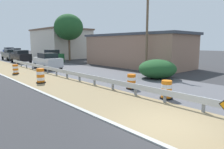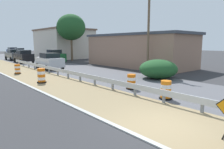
{
  "view_description": "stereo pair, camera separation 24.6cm",
  "coord_description": "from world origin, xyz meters",
  "px_view_note": "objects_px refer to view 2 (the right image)",
  "views": [
    {
      "loc": [
        -6.29,
        -4.09,
        3.11
      ],
      "look_at": [
        2.96,
        6.17,
        0.94
      ],
      "focal_mm": 32.31,
      "sensor_mm": 36.0,
      "label": 1
    },
    {
      "loc": [
        -6.1,
        -4.25,
        3.11
      ],
      "look_at": [
        2.96,
        6.17,
        0.94
      ],
      "focal_mm": 32.31,
      "sensor_mm": 36.0,
      "label": 2
    }
  ],
  "objects_px": {
    "car_trailing_near_lane": "(55,56)",
    "car_trailing_far_lane": "(14,55)",
    "traffic_barrel_mid": "(41,76)",
    "car_mid_far_lane": "(13,51)",
    "car_distant_a": "(20,52)",
    "traffic_barrel_far": "(17,70)",
    "traffic_barrel_nearest": "(166,91)",
    "car_lead_far_lane": "(24,56)",
    "utility_pole_near": "(148,30)",
    "traffic_barrel_close": "(131,82)",
    "car_lead_near_lane": "(49,61)"
  },
  "relations": [
    {
      "from": "traffic_barrel_nearest",
      "to": "car_trailing_near_lane",
      "type": "bearing_deg",
      "value": 79.26
    },
    {
      "from": "car_mid_far_lane",
      "to": "utility_pole_near",
      "type": "xyz_separation_m",
      "value": [
        2.43,
        -40.5,
        3.42
      ]
    },
    {
      "from": "traffic_barrel_close",
      "to": "car_lead_near_lane",
      "type": "bearing_deg",
      "value": 88.22
    },
    {
      "from": "traffic_barrel_far",
      "to": "car_mid_far_lane",
      "type": "relative_size",
      "value": 0.22
    },
    {
      "from": "traffic_barrel_mid",
      "to": "traffic_barrel_nearest",
      "type": "bearing_deg",
      "value": -69.63
    },
    {
      "from": "traffic_barrel_nearest",
      "to": "car_lead_near_lane",
      "type": "distance_m",
      "value": 17.13
    },
    {
      "from": "traffic_barrel_far",
      "to": "utility_pole_near",
      "type": "relative_size",
      "value": 0.12
    },
    {
      "from": "car_mid_far_lane",
      "to": "car_lead_near_lane",
      "type": "bearing_deg",
      "value": -8.13
    },
    {
      "from": "traffic_barrel_nearest",
      "to": "car_lead_far_lane",
      "type": "xyz_separation_m",
      "value": [
        0.98,
        27.19,
        0.54
      ]
    },
    {
      "from": "traffic_barrel_far",
      "to": "utility_pole_near",
      "type": "bearing_deg",
      "value": -36.54
    },
    {
      "from": "traffic_barrel_mid",
      "to": "car_lead_near_lane",
      "type": "bearing_deg",
      "value": 62.14
    },
    {
      "from": "traffic_barrel_close",
      "to": "traffic_barrel_mid",
      "type": "relative_size",
      "value": 0.88
    },
    {
      "from": "traffic_barrel_mid",
      "to": "car_lead_near_lane",
      "type": "distance_m",
      "value": 9.01
    },
    {
      "from": "traffic_barrel_far",
      "to": "car_trailing_near_lane",
      "type": "relative_size",
      "value": 0.24
    },
    {
      "from": "traffic_barrel_nearest",
      "to": "car_lead_near_lane",
      "type": "relative_size",
      "value": 0.22
    },
    {
      "from": "traffic_barrel_nearest",
      "to": "car_lead_near_lane",
      "type": "xyz_separation_m",
      "value": [
        0.81,
        17.1,
        0.49
      ]
    },
    {
      "from": "car_trailing_near_lane",
      "to": "car_trailing_far_lane",
      "type": "height_order",
      "value": "car_trailing_near_lane"
    },
    {
      "from": "car_mid_far_lane",
      "to": "traffic_barrel_mid",
      "type": "bearing_deg",
      "value": -12.65
    },
    {
      "from": "car_lead_far_lane",
      "to": "car_trailing_far_lane",
      "type": "xyz_separation_m",
      "value": [
        0.33,
        6.67,
        -0.01
      ]
    },
    {
      "from": "traffic_barrel_nearest",
      "to": "car_trailing_near_lane",
      "type": "xyz_separation_m",
      "value": [
        4.41,
        23.26,
        0.57
      ]
    },
    {
      "from": "traffic_barrel_nearest",
      "to": "car_distant_a",
      "type": "relative_size",
      "value": 0.26
    },
    {
      "from": "traffic_barrel_far",
      "to": "utility_pole_near",
      "type": "xyz_separation_m",
      "value": [
        10.76,
        -7.98,
        4.0
      ]
    },
    {
      "from": "car_distant_a",
      "to": "car_lead_near_lane",
      "type": "bearing_deg",
      "value": -9.17
    },
    {
      "from": "traffic_barrel_nearest",
      "to": "traffic_barrel_far",
      "type": "height_order",
      "value": "traffic_barrel_nearest"
    },
    {
      "from": "traffic_barrel_close",
      "to": "car_trailing_near_lane",
      "type": "relative_size",
      "value": 0.24
    },
    {
      "from": "traffic_barrel_far",
      "to": "car_trailing_far_lane",
      "type": "height_order",
      "value": "car_trailing_far_lane"
    },
    {
      "from": "traffic_barrel_close",
      "to": "car_trailing_far_lane",
      "type": "bearing_deg",
      "value": 88.26
    },
    {
      "from": "traffic_barrel_mid",
      "to": "car_lead_far_lane",
      "type": "relative_size",
      "value": 0.27
    },
    {
      "from": "traffic_barrel_mid",
      "to": "utility_pole_near",
      "type": "bearing_deg",
      "value": -9.85
    },
    {
      "from": "traffic_barrel_mid",
      "to": "car_distant_a",
      "type": "relative_size",
      "value": 0.29
    },
    {
      "from": "traffic_barrel_nearest",
      "to": "car_lead_far_lane",
      "type": "bearing_deg",
      "value": 87.93
    },
    {
      "from": "traffic_barrel_close",
      "to": "car_distant_a",
      "type": "distance_m",
      "value": 39.8
    },
    {
      "from": "car_trailing_near_lane",
      "to": "car_distant_a",
      "type": "height_order",
      "value": "car_trailing_near_lane"
    },
    {
      "from": "traffic_barrel_nearest",
      "to": "traffic_barrel_close",
      "type": "relative_size",
      "value": 1.03
    },
    {
      "from": "traffic_barrel_mid",
      "to": "traffic_barrel_far",
      "type": "height_order",
      "value": "traffic_barrel_mid"
    },
    {
      "from": "car_trailing_far_lane",
      "to": "car_distant_a",
      "type": "relative_size",
      "value": 1.19
    },
    {
      "from": "car_trailing_near_lane",
      "to": "car_mid_far_lane",
      "type": "height_order",
      "value": "car_trailing_near_lane"
    },
    {
      "from": "car_trailing_far_lane",
      "to": "traffic_barrel_nearest",
      "type": "bearing_deg",
      "value": 177.01
    },
    {
      "from": "car_mid_far_lane",
      "to": "utility_pole_near",
      "type": "height_order",
      "value": "utility_pole_near"
    },
    {
      "from": "car_mid_far_lane",
      "to": "car_trailing_far_lane",
      "type": "relative_size",
      "value": 0.93
    },
    {
      "from": "car_lead_far_lane",
      "to": "car_mid_far_lane",
      "type": "xyz_separation_m",
      "value": [
        3.93,
        20.59,
        0.02
      ]
    },
    {
      "from": "traffic_barrel_mid",
      "to": "car_distant_a",
      "type": "xyz_separation_m",
      "value": [
        8.37,
        33.38,
        0.46
      ]
    },
    {
      "from": "car_lead_far_lane",
      "to": "utility_pole_near",
      "type": "height_order",
      "value": "utility_pole_near"
    },
    {
      "from": "car_lead_far_lane",
      "to": "car_distant_a",
      "type": "distance_m",
      "value": 15.85
    },
    {
      "from": "traffic_barrel_mid",
      "to": "car_mid_far_lane",
      "type": "relative_size",
      "value": 0.26
    },
    {
      "from": "car_distant_a",
      "to": "car_trailing_near_lane",
      "type": "bearing_deg",
      "value": -1.54
    },
    {
      "from": "car_trailing_near_lane",
      "to": "car_trailing_far_lane",
      "type": "xyz_separation_m",
      "value": [
        -3.1,
        10.59,
        -0.04
      ]
    },
    {
      "from": "traffic_barrel_close",
      "to": "utility_pole_near",
      "type": "xyz_separation_m",
      "value": [
        6.97,
        4.28,
        3.99
      ]
    },
    {
      "from": "traffic_barrel_far",
      "to": "car_trailing_near_lane",
      "type": "distance_m",
      "value": 11.22
    },
    {
      "from": "traffic_barrel_nearest",
      "to": "car_lead_far_lane",
      "type": "height_order",
      "value": "car_lead_far_lane"
    }
  ]
}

